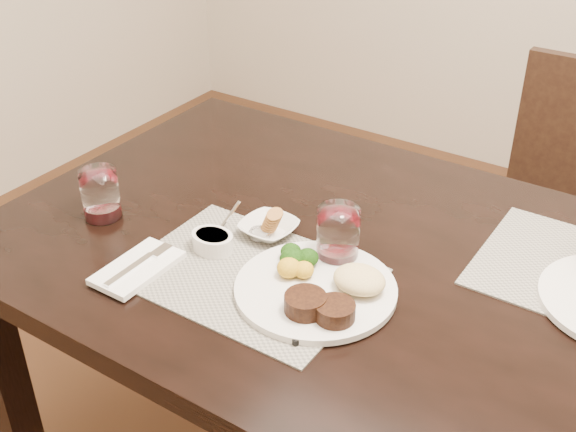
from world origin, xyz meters
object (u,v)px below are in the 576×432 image
Objects in this scene: dinner_plate at (321,288)px; wine_glass_near at (338,238)px; chair_far at (566,198)px; cracker_bowl at (269,228)px; steak_knife at (322,324)px.

wine_glass_near is (-0.03, 0.12, 0.04)m from dinner_plate.
wine_glass_near is at bearing -104.20° from chair_far.
wine_glass_near reaches higher than cracker_bowl.
dinner_plate is (-0.21, -1.09, 0.27)m from chair_far.
dinner_plate is 2.63× the size of wine_glass_near.
chair_far reaches higher than steak_knife.
dinner_plate reaches higher than steak_knife.
wine_glass_near is at bearing -0.47° from cracker_bowl.
cracker_bowl is (-0.42, -0.97, 0.27)m from chair_far.
wine_glass_near is at bearing 134.84° from steak_knife.
chair_far is 1.14m from dinner_plate.
dinner_plate reaches higher than cracker_bowl.
cracker_bowl is 0.17m from wine_glass_near.
dinner_plate is 1.41× the size of steak_knife.
steak_knife is (0.05, -0.08, -0.01)m from dinner_plate.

